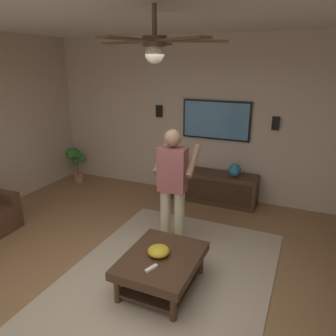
{
  "coord_description": "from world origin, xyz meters",
  "views": [
    {
      "loc": [
        -2.45,
        -1.58,
        2.44
      ],
      "look_at": [
        1.28,
        0.07,
        1.1
      ],
      "focal_mm": 34.65,
      "sensor_mm": 36.0,
      "label": 1
    }
  ],
  "objects": [
    {
      "name": "area_rug",
      "position": [
        0.54,
        -0.27,
        0.01
      ],
      "size": [
        3.04,
        2.32,
        0.01
      ],
      "primitive_type": "cube",
      "color": "tan",
      "rests_on": "ground"
    },
    {
      "name": "wall_back_tv",
      "position": [
        3.21,
        0.0,
        1.45
      ],
      "size": [
        0.1,
        6.67,
        2.9
      ],
      "primitive_type": "cube",
      "color": "#BCA893",
      "rests_on": "ground"
    },
    {
      "name": "ground_plane",
      "position": [
        0.0,
        0.0,
        0.0
      ],
      "size": [
        7.77,
        7.77,
        0.0
      ],
      "primitive_type": "plane",
      "color": "olive"
    },
    {
      "name": "vase_round",
      "position": [
        2.85,
        -0.49,
        0.66
      ],
      "size": [
        0.22,
        0.22,
        0.22
      ],
      "primitive_type": "sphere",
      "color": "teal",
      "rests_on": "media_console"
    },
    {
      "name": "media_console",
      "position": [
        2.87,
        -0.04,
        0.28
      ],
      "size": [
        0.45,
        1.7,
        0.55
      ],
      "rotation": [
        0.0,
        0.0,
        3.14
      ],
      "color": "#422B1C",
      "rests_on": "ground"
    },
    {
      "name": "wall_speaker_right",
      "position": [
        3.13,
        1.08,
        1.54
      ],
      "size": [
        0.06,
        0.12,
        0.22
      ],
      "primitive_type": "cube",
      "color": "black"
    },
    {
      "name": "potted_plant_short",
      "position": [
        2.69,
        2.82,
        0.52
      ],
      "size": [
        0.39,
        0.35,
        0.76
      ],
      "color": "#9E6B4C",
      "rests_on": "ground"
    },
    {
      "name": "ceiling_fan",
      "position": [
        0.11,
        -0.34,
        2.57
      ],
      "size": [
        1.2,
        1.16,
        0.46
      ],
      "color": "#4C3828"
    },
    {
      "name": "wall_speaker_left",
      "position": [
        3.13,
        -1.06,
        1.47
      ],
      "size": [
        0.06,
        0.12,
        0.22
      ],
      "primitive_type": "cube",
      "color": "black"
    },
    {
      "name": "person_standing",
      "position": [
        1.22,
        -0.03,
        0.93
      ],
      "size": [
        0.56,
        0.56,
        1.64
      ],
      "rotation": [
        0.0,
        0.0,
        0.07
      ],
      "color": "#C6B793",
      "rests_on": "ground"
    },
    {
      "name": "remote_white",
      "position": [
        0.09,
        -0.27,
        0.41
      ],
      "size": [
        0.16,
        0.09,
        0.02
      ],
      "primitive_type": "cube",
      "rotation": [
        0.0,
        0.0,
        2.78
      ],
      "color": "white",
      "rests_on": "coffee_table"
    },
    {
      "name": "tv",
      "position": [
        3.11,
        -0.04,
        1.45
      ],
      "size": [
        0.05,
        1.22,
        0.69
      ],
      "rotation": [
        0.0,
        0.0,
        3.14
      ],
      "color": "black"
    },
    {
      "name": "coffee_table",
      "position": [
        0.34,
        -0.27,
        0.3
      ],
      "size": [
        1.0,
        0.8,
        0.4
      ],
      "color": "#422B1C",
      "rests_on": "ground"
    },
    {
      "name": "bowl",
      "position": [
        0.35,
        -0.23,
        0.45
      ],
      "size": [
        0.24,
        0.24,
        0.11
      ],
      "primitive_type": "ellipsoid",
      "color": "gold",
      "rests_on": "coffee_table"
    }
  ]
}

